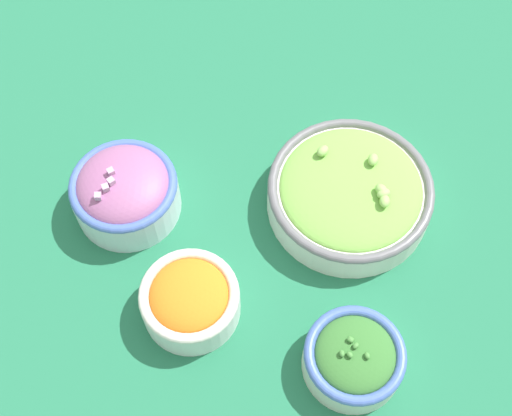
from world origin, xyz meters
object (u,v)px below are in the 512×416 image
Objects in this scene: bowl_red_onion at (125,191)px; bowl_broccoli at (354,357)px; bowl_carrots at (190,299)px; bowl_lettuce at (350,193)px.

bowl_broccoli is (0.33, -0.05, -0.01)m from bowl_red_onion.
bowl_broccoli is 0.19m from bowl_carrots.
bowl_carrots is at bearing -170.69° from bowl_broccoli.
bowl_lettuce is 1.82× the size of bowl_broccoli.
bowl_red_onion is at bearing 150.93° from bowl_carrots.
bowl_carrots reaches higher than bowl_broccoli.
bowl_lettuce is 1.55× the size of bowl_red_onion.
bowl_carrots is (0.14, -0.08, -0.01)m from bowl_red_onion.
bowl_broccoli is at bearing 9.31° from bowl_carrots.
bowl_broccoli is 0.98× the size of bowl_carrots.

